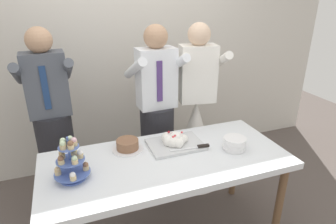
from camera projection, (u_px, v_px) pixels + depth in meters
name	position (u px, v px, depth m)	size (l,w,h in m)	color
rear_wall	(122.00, 38.00, 3.07)	(5.20, 0.10, 2.90)	beige
dessert_table	(167.00, 167.00, 2.14)	(1.80, 0.80, 0.78)	silver
cupcake_stand	(71.00, 161.00, 1.83)	(0.23, 0.23, 0.31)	#4C66B2
main_cake_tray	(175.00, 141.00, 2.26)	(0.44, 0.31, 0.12)	silver
plate_stack	(234.00, 144.00, 2.21)	(0.18, 0.18, 0.10)	white
round_cake	(128.00, 145.00, 2.21)	(0.24, 0.24, 0.08)	white
person_groom	(157.00, 123.00, 2.73)	(0.48, 0.51, 1.66)	#232328
person_bride	(195.00, 132.00, 2.94)	(0.57, 0.56, 1.66)	white
person_guest	(54.00, 132.00, 2.57)	(0.48, 0.51, 1.66)	#232328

